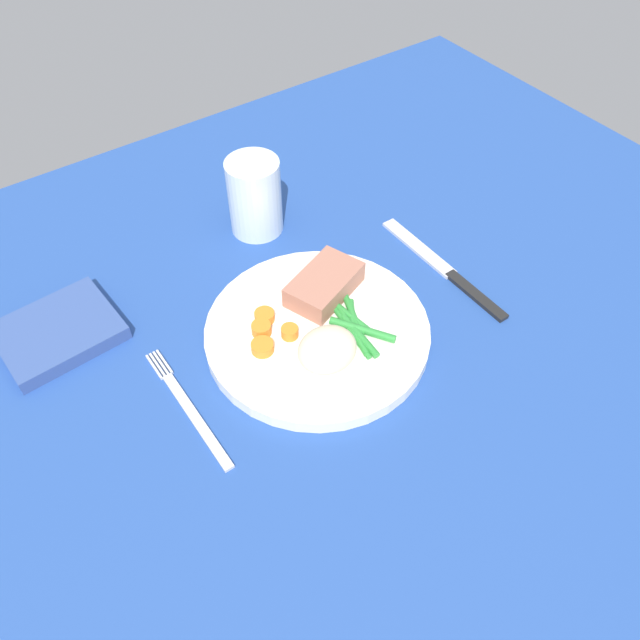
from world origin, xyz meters
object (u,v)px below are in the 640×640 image
object	(u,v)px
dinner_plate	(320,331)
meat_portion	(324,285)
water_glass	(255,201)
napkin	(58,332)
fork	(188,408)
knife	(445,270)

from	to	relation	value
dinner_plate	meat_portion	xyz separation A→B (cm)	(3.26, 3.81, 2.09)
water_glass	napkin	xyz separation A→B (cm)	(-27.11, -3.31, -3.33)
fork	water_glass	distance (cm)	28.36
fork	napkin	bearing A→B (deg)	117.30
dinner_plate	meat_portion	world-z (taller)	meat_portion
meat_portion	fork	bearing A→B (deg)	-168.15
water_glass	knife	bearing A→B (deg)	-54.42
dinner_plate	knife	size ratio (longest dim) A/B	1.18
dinner_plate	knife	bearing A→B (deg)	-0.91
meat_portion	fork	xyz separation A→B (cm)	(-19.37, -4.06, -2.69)
meat_portion	fork	world-z (taller)	meat_portion
dinner_plate	meat_portion	size ratio (longest dim) A/B	2.77
fork	water_glass	size ratio (longest dim) A/B	1.70
fork	water_glass	world-z (taller)	water_glass
fork	knife	size ratio (longest dim) A/B	0.81
meat_portion	napkin	xyz separation A→B (cm)	(-26.46, 12.31, -2.05)
meat_portion	napkin	distance (cm)	29.25
napkin	fork	bearing A→B (deg)	-66.59
knife	water_glass	distance (cm)	24.57
meat_portion	knife	bearing A→B (deg)	-15.50
dinner_plate	fork	size ratio (longest dim) A/B	1.46
fork	napkin	world-z (taller)	napkin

